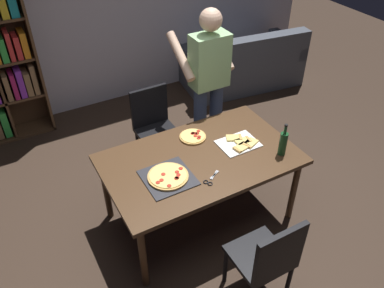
{
  "coord_description": "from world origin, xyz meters",
  "views": [
    {
      "loc": [
        -1.36,
        -2.29,
        2.96
      ],
      "look_at": [
        0.0,
        0.15,
        0.8
      ],
      "focal_mm": 36.82,
      "sensor_mm": 36.0,
      "label": 1
    }
  ],
  "objects_px": {
    "chair_far_side": "(154,123)",
    "pepperoni_pizza_on_tray": "(168,177)",
    "wine_bottle": "(283,143)",
    "second_pizza_plain": "(193,137)",
    "chair_near_camera": "(268,258)",
    "dining_table": "(200,163)",
    "kitchen_scissors": "(210,180)",
    "person_serving_pizza": "(208,81)",
    "couch": "(243,66)"
  },
  "relations": [
    {
      "from": "couch",
      "to": "person_serving_pizza",
      "type": "relative_size",
      "value": 1.02
    },
    {
      "from": "dining_table",
      "to": "chair_near_camera",
      "type": "bearing_deg",
      "value": -90.0
    },
    {
      "from": "chair_far_side",
      "to": "kitchen_scissors",
      "type": "distance_m",
      "value": 1.32
    },
    {
      "from": "wine_bottle",
      "to": "chair_far_side",
      "type": "bearing_deg",
      "value": 116.76
    },
    {
      "from": "dining_table",
      "to": "second_pizza_plain",
      "type": "relative_size",
      "value": 6.81
    },
    {
      "from": "pepperoni_pizza_on_tray",
      "to": "wine_bottle",
      "type": "xyz_separation_m",
      "value": [
        1.02,
        -0.2,
        0.1
      ]
    },
    {
      "from": "dining_table",
      "to": "couch",
      "type": "xyz_separation_m",
      "value": [
        1.89,
        1.99,
        -0.38
      ]
    },
    {
      "from": "person_serving_pizza",
      "to": "wine_bottle",
      "type": "distance_m",
      "value": 1.1
    },
    {
      "from": "couch",
      "to": "wine_bottle",
      "type": "distance_m",
      "value": 2.66
    },
    {
      "from": "person_serving_pizza",
      "to": "second_pizza_plain",
      "type": "height_order",
      "value": "person_serving_pizza"
    },
    {
      "from": "dining_table",
      "to": "person_serving_pizza",
      "type": "xyz_separation_m",
      "value": [
        0.54,
        0.78,
        0.32
      ]
    },
    {
      "from": "dining_table",
      "to": "kitchen_scissors",
      "type": "distance_m",
      "value": 0.31
    },
    {
      "from": "second_pizza_plain",
      "to": "kitchen_scissors",
      "type": "bearing_deg",
      "value": -105.58
    },
    {
      "from": "chair_near_camera",
      "to": "chair_far_side",
      "type": "xyz_separation_m",
      "value": [
        0.0,
        2.0,
        0.0
      ]
    },
    {
      "from": "chair_near_camera",
      "to": "second_pizza_plain",
      "type": "xyz_separation_m",
      "value": [
        0.09,
        1.29,
        0.25
      ]
    },
    {
      "from": "wine_bottle",
      "to": "second_pizza_plain",
      "type": "bearing_deg",
      "value": 134.03
    },
    {
      "from": "person_serving_pizza",
      "to": "pepperoni_pizza_on_tray",
      "type": "distance_m",
      "value": 1.29
    },
    {
      "from": "chair_far_side",
      "to": "pepperoni_pizza_on_tray",
      "type": "distance_m",
      "value": 1.19
    },
    {
      "from": "second_pizza_plain",
      "to": "chair_far_side",
      "type": "bearing_deg",
      "value": 96.88
    },
    {
      "from": "wine_bottle",
      "to": "second_pizza_plain",
      "type": "distance_m",
      "value": 0.83
    },
    {
      "from": "chair_near_camera",
      "to": "pepperoni_pizza_on_tray",
      "type": "distance_m",
      "value": 1.0
    },
    {
      "from": "second_pizza_plain",
      "to": "chair_near_camera",
      "type": "bearing_deg",
      "value": -93.82
    },
    {
      "from": "dining_table",
      "to": "second_pizza_plain",
      "type": "xyz_separation_m",
      "value": [
        0.09,
        0.29,
        0.08
      ]
    },
    {
      "from": "dining_table",
      "to": "wine_bottle",
      "type": "height_order",
      "value": "wine_bottle"
    },
    {
      "from": "chair_near_camera",
      "to": "kitchen_scissors",
      "type": "distance_m",
      "value": 0.75
    },
    {
      "from": "chair_far_side",
      "to": "pepperoni_pizza_on_tray",
      "type": "height_order",
      "value": "chair_far_side"
    },
    {
      "from": "pepperoni_pizza_on_tray",
      "to": "wine_bottle",
      "type": "distance_m",
      "value": 1.05
    },
    {
      "from": "second_pizza_plain",
      "to": "person_serving_pizza",
      "type": "bearing_deg",
      "value": 47.12
    },
    {
      "from": "pepperoni_pizza_on_tray",
      "to": "wine_bottle",
      "type": "bearing_deg",
      "value": -11.2
    },
    {
      "from": "couch",
      "to": "second_pizza_plain",
      "type": "relative_size",
      "value": 7.19
    },
    {
      "from": "second_pizza_plain",
      "to": "wine_bottle",
      "type": "bearing_deg",
      "value": -45.97
    },
    {
      "from": "pepperoni_pizza_on_tray",
      "to": "person_serving_pizza",
      "type": "bearing_deg",
      "value": 44.1
    },
    {
      "from": "dining_table",
      "to": "wine_bottle",
      "type": "distance_m",
      "value": 0.75
    },
    {
      "from": "chair_far_side",
      "to": "pepperoni_pizza_on_tray",
      "type": "xyz_separation_m",
      "value": [
        -0.37,
        -1.1,
        0.25
      ]
    },
    {
      "from": "couch",
      "to": "person_serving_pizza",
      "type": "xyz_separation_m",
      "value": [
        -1.35,
        -1.21,
        0.7
      ]
    },
    {
      "from": "kitchen_scissors",
      "to": "couch",
      "type": "bearing_deg",
      "value": 49.2
    },
    {
      "from": "chair_far_side",
      "to": "second_pizza_plain",
      "type": "bearing_deg",
      "value": -83.12
    },
    {
      "from": "wine_bottle",
      "to": "second_pizza_plain",
      "type": "relative_size",
      "value": 1.27
    },
    {
      "from": "couch",
      "to": "kitchen_scissors",
      "type": "xyz_separation_m",
      "value": [
        -1.97,
        -2.28,
        0.45
      ]
    },
    {
      "from": "chair_near_camera",
      "to": "pepperoni_pizza_on_tray",
      "type": "xyz_separation_m",
      "value": [
        -0.37,
        0.9,
        0.25
      ]
    },
    {
      "from": "dining_table",
      "to": "chair_far_side",
      "type": "height_order",
      "value": "chair_far_side"
    },
    {
      "from": "pepperoni_pizza_on_tray",
      "to": "second_pizza_plain",
      "type": "height_order",
      "value": "pepperoni_pizza_on_tray"
    },
    {
      "from": "pepperoni_pizza_on_tray",
      "to": "kitchen_scissors",
      "type": "distance_m",
      "value": 0.35
    },
    {
      "from": "couch",
      "to": "pepperoni_pizza_on_tray",
      "type": "bearing_deg",
      "value": -137.24
    },
    {
      "from": "chair_near_camera",
      "to": "wine_bottle",
      "type": "distance_m",
      "value": 1.02
    },
    {
      "from": "couch",
      "to": "kitchen_scissors",
      "type": "bearing_deg",
      "value": -130.8
    },
    {
      "from": "couch",
      "to": "wine_bottle",
      "type": "relative_size",
      "value": 5.67
    },
    {
      "from": "dining_table",
      "to": "kitchen_scissors",
      "type": "bearing_deg",
      "value": -104.54
    },
    {
      "from": "wine_bottle",
      "to": "kitchen_scissors",
      "type": "xyz_separation_m",
      "value": [
        -0.73,
        0.01,
        -0.11
      ]
    },
    {
      "from": "dining_table",
      "to": "kitchen_scissors",
      "type": "height_order",
      "value": "kitchen_scissors"
    }
  ]
}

